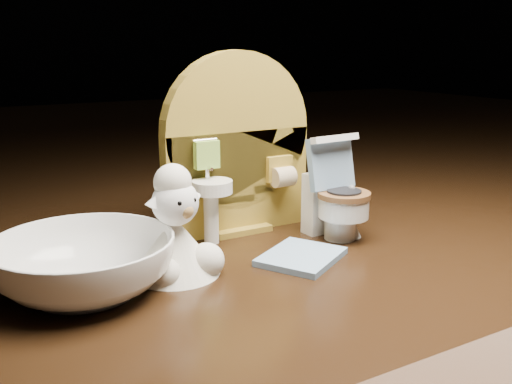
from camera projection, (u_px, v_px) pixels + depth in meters
backdrop_panel at (236, 155)px, 0.47m from camera, size 0.13×0.05×0.15m
toy_toilet at (335, 200)px, 0.47m from camera, size 0.05×0.06×0.09m
bath_mat at (301, 257)px, 0.42m from camera, size 0.08×0.07×0.00m
toilet_brush at (350, 223)px, 0.47m from camera, size 0.02×0.02×0.04m
plush_lamb at (177, 236)px, 0.39m from camera, size 0.06×0.06×0.08m
ceramic_bowl at (84, 266)px, 0.36m from camera, size 0.12×0.12×0.04m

